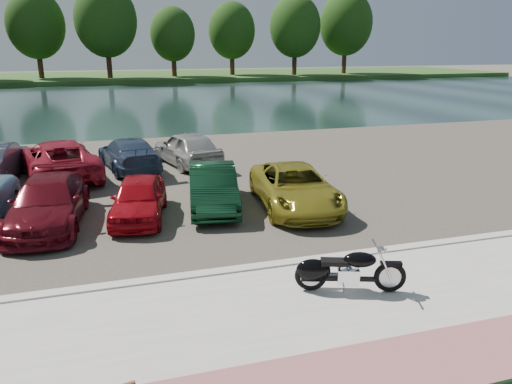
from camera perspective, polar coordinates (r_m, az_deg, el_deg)
ground at (r=10.58m, az=9.43°, el=-12.59°), size 200.00×200.00×0.00m
promenade at (r=9.80m, az=12.10°, el=-14.97°), size 60.00×6.00×0.10m
pink_path at (r=8.72m, az=17.11°, el=-19.33°), size 60.00×2.00×0.01m
kerb at (r=12.17m, az=5.28°, el=-8.00°), size 60.00×0.30×0.14m
parking_lot at (r=20.34m, az=-4.28°, el=2.01°), size 60.00×18.00×0.04m
river at (r=48.68m, az=-12.01°, el=10.19°), size 120.00×40.00×0.00m
far_bank at (r=80.47m, az=-14.23°, el=12.65°), size 120.00×24.00×0.60m
far_trees at (r=74.55m, az=-10.84°, el=18.12°), size 70.25×10.68×12.52m
motorcycle at (r=10.70m, az=9.58°, el=-8.85°), size 2.25×1.06×1.05m
car_3 at (r=15.55m, az=-22.65°, el=-1.14°), size 2.34×4.88×1.37m
car_4 at (r=15.36m, az=-13.26°, el=-0.70°), size 2.17×3.92×1.26m
car_5 at (r=15.95m, az=-4.97°, el=0.55°), size 2.11×4.36×1.38m
car_6 at (r=15.97m, az=4.47°, el=0.53°), size 2.76×5.09×1.35m
car_10 at (r=20.94m, az=-21.58°, el=3.51°), size 3.60×5.88×1.52m
car_11 at (r=21.53m, az=-14.33°, el=4.26°), size 2.69×4.91×1.35m
car_12 at (r=21.82m, az=-7.87°, el=4.98°), size 2.79×4.69×1.50m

